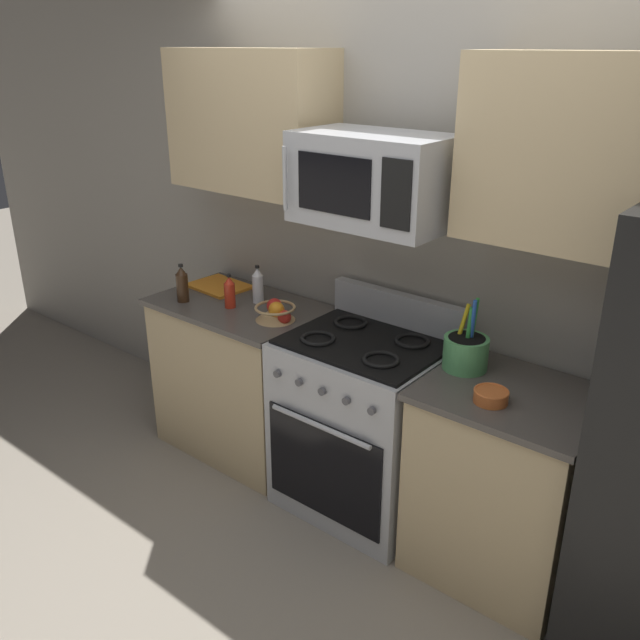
{
  "coord_description": "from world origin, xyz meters",
  "views": [
    {
      "loc": [
        1.69,
        -1.76,
        2.25
      ],
      "look_at": [
        -0.17,
        0.52,
        1.03
      ],
      "focal_mm": 37.88,
      "sensor_mm": 36.0,
      "label": 1
    }
  ],
  "objects_px": {
    "bottle_hot_sauce": "(230,292)",
    "prep_bowl": "(491,396)",
    "utensil_crock": "(466,351)",
    "fruit_basket": "(275,311)",
    "microwave": "(373,179)",
    "bottle_soy": "(182,284)",
    "cutting_board": "(219,286)",
    "range_oven": "(363,423)",
    "apple_loose": "(284,317)",
    "bottle_vinegar": "(258,285)"
  },
  "relations": [
    {
      "from": "cutting_board",
      "to": "bottle_soy",
      "type": "height_order",
      "value": "bottle_soy"
    },
    {
      "from": "bottle_soy",
      "to": "prep_bowl",
      "type": "bearing_deg",
      "value": 1.14
    },
    {
      "from": "apple_loose",
      "to": "bottle_vinegar",
      "type": "xyz_separation_m",
      "value": [
        -0.32,
        0.14,
        0.06
      ]
    },
    {
      "from": "bottle_vinegar",
      "to": "bottle_hot_sauce",
      "type": "relative_size",
      "value": 1.13
    },
    {
      "from": "microwave",
      "to": "prep_bowl",
      "type": "height_order",
      "value": "microwave"
    },
    {
      "from": "microwave",
      "to": "cutting_board",
      "type": "relative_size",
      "value": 2.07
    },
    {
      "from": "utensil_crock",
      "to": "bottle_vinegar",
      "type": "bearing_deg",
      "value": 179.5
    },
    {
      "from": "microwave",
      "to": "range_oven",
      "type": "bearing_deg",
      "value": -89.92
    },
    {
      "from": "range_oven",
      "to": "fruit_basket",
      "type": "xyz_separation_m",
      "value": [
        -0.54,
        -0.04,
        0.48
      ]
    },
    {
      "from": "bottle_soy",
      "to": "microwave",
      "type": "bearing_deg",
      "value": 10.04
    },
    {
      "from": "range_oven",
      "to": "prep_bowl",
      "type": "bearing_deg",
      "value": -10.65
    },
    {
      "from": "fruit_basket",
      "to": "cutting_board",
      "type": "bearing_deg",
      "value": 165.2
    },
    {
      "from": "fruit_basket",
      "to": "cutting_board",
      "type": "xyz_separation_m",
      "value": [
        -0.6,
        0.16,
        -0.04
      ]
    },
    {
      "from": "cutting_board",
      "to": "bottle_hot_sauce",
      "type": "height_order",
      "value": "bottle_hot_sauce"
    },
    {
      "from": "fruit_basket",
      "to": "prep_bowl",
      "type": "height_order",
      "value": "fruit_basket"
    },
    {
      "from": "range_oven",
      "to": "microwave",
      "type": "bearing_deg",
      "value": 90.08
    },
    {
      "from": "utensil_crock",
      "to": "bottle_vinegar",
      "type": "height_order",
      "value": "utensil_crock"
    },
    {
      "from": "bottle_hot_sauce",
      "to": "prep_bowl",
      "type": "height_order",
      "value": "bottle_hot_sauce"
    },
    {
      "from": "utensil_crock",
      "to": "prep_bowl",
      "type": "relative_size",
      "value": 2.41
    },
    {
      "from": "microwave",
      "to": "fruit_basket",
      "type": "height_order",
      "value": "microwave"
    },
    {
      "from": "cutting_board",
      "to": "bottle_hot_sauce",
      "type": "xyz_separation_m",
      "value": [
        0.28,
        -0.18,
        0.08
      ]
    },
    {
      "from": "utensil_crock",
      "to": "fruit_basket",
      "type": "relative_size",
      "value": 1.59
    },
    {
      "from": "prep_bowl",
      "to": "microwave",
      "type": "bearing_deg",
      "value": 167.27
    },
    {
      "from": "utensil_crock",
      "to": "cutting_board",
      "type": "distance_m",
      "value": 1.63
    },
    {
      "from": "utensil_crock",
      "to": "bottle_vinegar",
      "type": "distance_m",
      "value": 1.28
    },
    {
      "from": "bottle_vinegar",
      "to": "prep_bowl",
      "type": "height_order",
      "value": "bottle_vinegar"
    },
    {
      "from": "microwave",
      "to": "utensil_crock",
      "type": "distance_m",
      "value": 0.85
    },
    {
      "from": "cutting_board",
      "to": "bottle_vinegar",
      "type": "distance_m",
      "value": 0.36
    },
    {
      "from": "bottle_vinegar",
      "to": "cutting_board",
      "type": "bearing_deg",
      "value": 175.19
    },
    {
      "from": "bottle_vinegar",
      "to": "range_oven",
      "type": "bearing_deg",
      "value": -6.07
    },
    {
      "from": "fruit_basket",
      "to": "bottle_vinegar",
      "type": "xyz_separation_m",
      "value": [
        -0.25,
        0.13,
        0.05
      ]
    },
    {
      "from": "cutting_board",
      "to": "prep_bowl",
      "type": "distance_m",
      "value": 1.87
    },
    {
      "from": "fruit_basket",
      "to": "bottle_vinegar",
      "type": "height_order",
      "value": "bottle_vinegar"
    },
    {
      "from": "bottle_vinegar",
      "to": "prep_bowl",
      "type": "bearing_deg",
      "value": -8.26
    },
    {
      "from": "range_oven",
      "to": "bottle_hot_sauce",
      "type": "distance_m",
      "value": 1.0
    },
    {
      "from": "fruit_basket",
      "to": "cutting_board",
      "type": "height_order",
      "value": "fruit_basket"
    },
    {
      "from": "bottle_vinegar",
      "to": "bottle_soy",
      "type": "distance_m",
      "value": 0.42
    },
    {
      "from": "utensil_crock",
      "to": "fruit_basket",
      "type": "bearing_deg",
      "value": -173.53
    },
    {
      "from": "microwave",
      "to": "fruit_basket",
      "type": "distance_m",
      "value": 0.92
    },
    {
      "from": "bottle_vinegar",
      "to": "bottle_hot_sauce",
      "type": "distance_m",
      "value": 0.17
    },
    {
      "from": "apple_loose",
      "to": "bottle_soy",
      "type": "relative_size",
      "value": 0.33
    },
    {
      "from": "bottle_soy",
      "to": "prep_bowl",
      "type": "xyz_separation_m",
      "value": [
        1.84,
        0.04,
        -0.07
      ]
    },
    {
      "from": "apple_loose",
      "to": "prep_bowl",
      "type": "height_order",
      "value": "apple_loose"
    },
    {
      "from": "range_oven",
      "to": "microwave",
      "type": "distance_m",
      "value": 1.22
    },
    {
      "from": "microwave",
      "to": "bottle_soy",
      "type": "xyz_separation_m",
      "value": [
        -1.12,
        -0.2,
        -0.68
      ]
    },
    {
      "from": "cutting_board",
      "to": "bottle_soy",
      "type": "bearing_deg",
      "value": -86.81
    },
    {
      "from": "utensil_crock",
      "to": "prep_bowl",
      "type": "bearing_deg",
      "value": -42.38
    },
    {
      "from": "prep_bowl",
      "to": "bottle_vinegar",
      "type": "bearing_deg",
      "value": 171.74
    },
    {
      "from": "apple_loose",
      "to": "bottle_soy",
      "type": "xyz_separation_m",
      "value": [
        -0.65,
        -0.12,
        0.06
      ]
    },
    {
      "from": "range_oven",
      "to": "cutting_board",
      "type": "relative_size",
      "value": 3.25
    }
  ]
}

